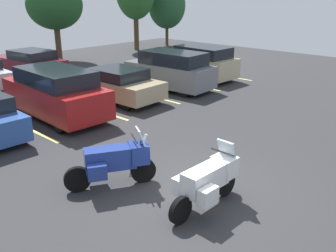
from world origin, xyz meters
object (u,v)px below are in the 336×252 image
object	(u,v)px
car_red	(56,93)
car_grey	(170,70)
motorcycle_touring	(208,180)
motorcycle_second	(115,160)
car_far_maroon	(30,63)
car_tan	(116,84)
car_champagne	(199,62)

from	to	relation	value
car_red	car_grey	distance (m)	6.12
motorcycle_touring	motorcycle_second	bearing A→B (deg)	109.17
motorcycle_touring	car_grey	size ratio (longest dim) A/B	0.49
motorcycle_second	car_far_maroon	size ratio (longest dim) A/B	0.41
car_tan	car_champagne	size ratio (longest dim) A/B	1.03
car_tan	car_far_maroon	size ratio (longest dim) A/B	0.94
car_champagne	car_far_maroon	xyz separation A→B (m)	(-6.02, 7.20, -0.14)
car_red	motorcycle_second	bearing A→B (deg)	-109.01
motorcycle_second	car_tan	bearing A→B (deg)	49.64
car_red	motorcycle_touring	bearing A→B (deg)	-98.68
motorcycle_second	motorcycle_touring	bearing A→B (deg)	-70.83
car_grey	car_far_maroon	bearing A→B (deg)	112.97
car_grey	car_champagne	world-z (taller)	car_grey
car_tan	car_champagne	distance (m)	5.80
car_far_maroon	car_red	bearing A→B (deg)	-111.39
motorcycle_touring	car_grey	world-z (taller)	car_grey
car_champagne	car_red	bearing A→B (deg)	-179.06
car_red	car_champagne	xyz separation A→B (m)	(8.90, 0.15, -0.06)
car_grey	car_champagne	bearing A→B (deg)	8.77
car_far_maroon	motorcycle_touring	bearing A→B (deg)	-104.94
motorcycle_touring	car_far_maroon	xyz separation A→B (m)	(4.10, 15.36, 0.07)
car_grey	car_tan	bearing A→B (deg)	170.91
motorcycle_touring	car_far_maroon	distance (m)	15.90
motorcycle_touring	car_far_maroon	size ratio (longest dim) A/B	0.45
car_tan	car_grey	distance (m)	3.06
car_tan	car_far_maroon	xyz separation A→B (m)	(-0.22, 7.15, 0.04)
motorcycle_second	car_tan	distance (m)	7.86
motorcycle_second	car_red	size ratio (longest dim) A/B	0.41
car_champagne	motorcycle_touring	bearing A→B (deg)	-141.11
motorcycle_touring	motorcycle_second	xyz separation A→B (m)	(-0.77, 2.22, 0.02)
car_red	car_far_maroon	bearing A→B (deg)	68.61
motorcycle_second	car_grey	xyz separation A→B (m)	(8.11, 5.51, 0.23)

